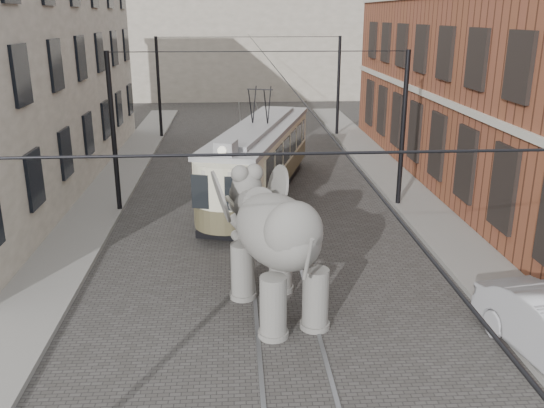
{
  "coord_description": "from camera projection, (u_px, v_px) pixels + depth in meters",
  "views": [
    {
      "loc": [
        -1.18,
        -15.39,
        7.22
      ],
      "look_at": [
        -0.15,
        0.22,
        2.1
      ],
      "focal_mm": 38.41,
      "sensor_mm": 36.0,
      "label": 1
    }
  ],
  "objects": [
    {
      "name": "brick_building",
      "position": [
        524.0,
        45.0,
        24.27
      ],
      "size": [
        8.0,
        26.0,
        12.0
      ],
      "primitive_type": "cube",
      "color": "brown",
      "rests_on": "ground"
    },
    {
      "name": "catenary",
      "position": [
        262.0,
        138.0,
        20.71
      ],
      "size": [
        11.0,
        30.2,
        6.0
      ],
      "primitive_type": null,
      "color": "black",
      "rests_on": "ground"
    },
    {
      "name": "sidewalk_left",
      "position": [
        49.0,
        279.0,
        16.48
      ],
      "size": [
        2.0,
        60.0,
        0.15
      ],
      "primitive_type": "cube",
      "color": "slate",
      "rests_on": "ground"
    },
    {
      "name": "elephant",
      "position": [
        277.0,
        250.0,
        14.3
      ],
      "size": [
        4.63,
        6.21,
        3.39
      ],
      "primitive_type": null,
      "rotation": [
        0.0,
        0.0,
        0.32
      ],
      "color": "slate",
      "rests_on": "ground"
    },
    {
      "name": "distant_block",
      "position": [
        245.0,
        17.0,
        52.67
      ],
      "size": [
        28.0,
        10.0,
        14.0
      ],
      "primitive_type": "cube",
      "color": "gray",
      "rests_on": "ground"
    },
    {
      "name": "tram",
      "position": [
        260.0,
        143.0,
        23.73
      ],
      "size": [
        5.22,
        11.34,
        4.42
      ],
      "primitive_type": null,
      "rotation": [
        0.0,
        0.0,
        -0.27
      ],
      "color": "beige",
      "rests_on": "ground"
    },
    {
      "name": "sidewalk_right",
      "position": [
        479.0,
        267.0,
        17.26
      ],
      "size": [
        2.0,
        60.0,
        0.15
      ],
      "primitive_type": "cube",
      "color": "slate",
      "rests_on": "ground"
    },
    {
      "name": "tram_rails",
      "position": [
        278.0,
        274.0,
        16.9
      ],
      "size": [
        1.54,
        80.0,
        0.02
      ],
      "primitive_type": null,
      "color": "slate",
      "rests_on": "ground"
    },
    {
      "name": "ground",
      "position": [
        278.0,
        275.0,
        16.91
      ],
      "size": [
        120.0,
        120.0,
        0.0
      ],
      "primitive_type": "plane",
      "color": "#3D3A38"
    }
  ]
}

